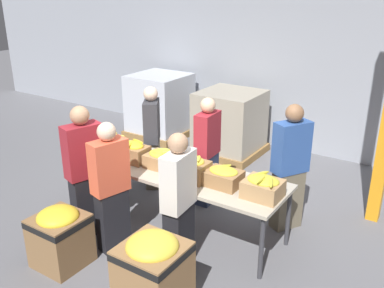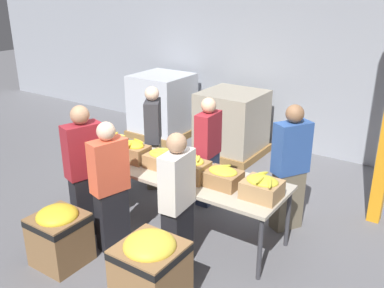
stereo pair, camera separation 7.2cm
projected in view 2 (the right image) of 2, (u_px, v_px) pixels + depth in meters
The scene contains 19 objects.
ground_plane at pixel (179, 226), 5.41m from camera, with size 30.00×30.00×0.00m, color slate.
wall_back at pixel (293, 38), 7.30m from camera, with size 16.00×0.08×4.00m.
sorting_table at pixel (179, 175), 5.15m from camera, with size 2.67×0.85×0.77m.
banana_box_0 at pixel (110, 143), 5.68m from camera, with size 0.40×0.33×0.27m.
banana_box_1 at pixel (133, 151), 5.39m from camera, with size 0.39×0.28×0.27m.
banana_box_2 at pixel (163, 159), 5.21m from camera, with size 0.39×0.32×0.24m.
banana_box_3 at pixel (191, 168), 4.88m from camera, with size 0.39×0.28×0.30m.
banana_box_4 at pixel (223, 177), 4.73m from camera, with size 0.39×0.31×0.23m.
banana_box_5 at pixel (262, 187), 4.46m from camera, with size 0.39×0.36×0.26m.
volunteer_0 at pixel (208, 152), 5.75m from camera, with size 0.23×0.42×1.51m.
volunteer_1 at pixel (85, 172), 5.01m from camera, with size 0.34×0.48×1.62m.
volunteer_2 at pixel (110, 188), 4.74m from camera, with size 0.30×0.45×1.53m.
volunteer_3 at pixel (177, 204), 4.40m from camera, with size 0.24×0.43×1.53m.
volunteer_4 at pixel (290, 169), 5.13m from camera, with size 0.40×0.48×1.60m.
volunteer_5 at pixel (153, 138), 6.25m from camera, with size 0.39×0.46×1.53m.
donation_bin_0 at pixel (60, 234), 4.60m from camera, with size 0.52×0.52×0.67m.
donation_bin_1 at pixel (151, 271), 3.92m from camera, with size 0.57×0.57×0.79m.
pallet_stack_0 at pixel (162, 106), 8.43m from camera, with size 1.11×1.11×1.23m.
pallet_stack_1 at pixel (232, 124), 7.51m from camera, with size 1.11×1.11×1.13m.
Camera 2 is at (2.76, -3.79, 2.91)m, focal length 40.00 mm.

